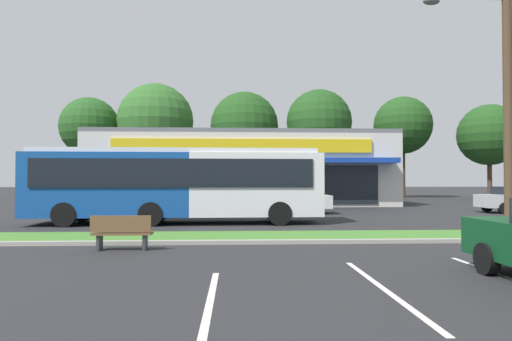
% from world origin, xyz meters
% --- Properties ---
extents(grass_median, '(56.00, 2.20, 0.12)m').
position_xyz_m(grass_median, '(0.00, 14.00, 0.06)').
color(grass_median, '#427A2D').
rests_on(grass_median, ground_plane).
extents(curb_lip, '(56.00, 0.24, 0.12)m').
position_xyz_m(curb_lip, '(0.00, 12.78, 0.06)').
color(curb_lip, '#99968C').
rests_on(curb_lip, ground_plane).
extents(parking_stripe_0, '(0.12, 4.80, 0.01)m').
position_xyz_m(parking_stripe_0, '(-2.84, 6.35, 0.00)').
color(parking_stripe_0, silver).
rests_on(parking_stripe_0, ground_plane).
extents(parking_stripe_1, '(0.12, 4.80, 0.01)m').
position_xyz_m(parking_stripe_1, '(0.14, 7.32, 0.00)').
color(parking_stripe_1, silver).
rests_on(parking_stripe_1, ground_plane).
extents(storefront_building, '(22.53, 11.72, 5.52)m').
position_xyz_m(storefront_building, '(-1.94, 35.18, 2.76)').
color(storefront_building, beige).
rests_on(storefront_building, ground_plane).
extents(tree_far_left, '(6.17, 6.17, 10.66)m').
position_xyz_m(tree_far_left, '(-17.93, 46.93, 7.55)').
color(tree_far_left, '#473323').
rests_on(tree_far_left, ground_plane).
extents(tree_left, '(7.98, 7.98, 12.12)m').
position_xyz_m(tree_left, '(-10.92, 46.63, 8.12)').
color(tree_left, '#473323').
rests_on(tree_left, ground_plane).
extents(tree_mid_left, '(7.00, 7.00, 10.98)m').
position_xyz_m(tree_mid_left, '(-1.54, 44.92, 7.46)').
color(tree_mid_left, '#473323').
rests_on(tree_mid_left, ground_plane).
extents(tree_mid, '(6.66, 6.66, 11.15)m').
position_xyz_m(tree_mid, '(6.08, 44.21, 7.80)').
color(tree_mid, '#473323').
rests_on(tree_mid, ground_plane).
extents(tree_mid_right, '(6.14, 6.14, 10.84)m').
position_xyz_m(tree_mid_right, '(15.50, 45.97, 7.75)').
color(tree_mid_right, '#473323').
rests_on(tree_mid_right, ground_plane).
extents(tree_right, '(6.08, 6.08, 9.46)m').
position_xyz_m(tree_right, '(22.88, 42.36, 6.40)').
color(tree_right, '#473323').
rests_on(tree_right, ground_plane).
extents(utility_pole, '(3.03, 2.40, 11.09)m').
position_xyz_m(utility_pole, '(6.51, 13.91, 5.90)').
color(utility_pole, '#4C3826').
rests_on(utility_pole, ground_plane).
extents(city_bus, '(12.63, 2.91, 3.25)m').
position_xyz_m(city_bus, '(-5.00, 19.09, 1.77)').
color(city_bus, '#144793').
rests_on(city_bus, ground_plane).
extents(bus_stop_bench, '(1.60, 0.45, 0.95)m').
position_xyz_m(bus_stop_bench, '(-5.51, 11.75, 0.50)').
color(bus_stop_bench, brown).
rests_on(bus_stop_bench, ground_plane).
extents(car_0, '(4.64, 2.02, 1.54)m').
position_xyz_m(car_0, '(0.50, 24.44, 0.79)').
color(car_0, silver).
rests_on(car_0, ground_plane).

